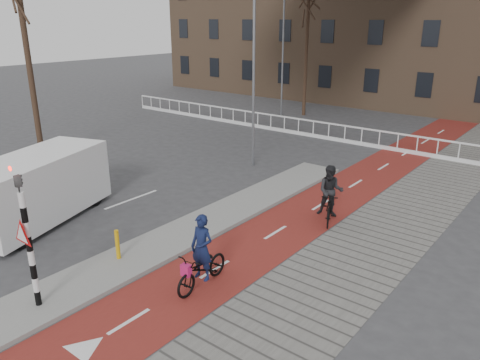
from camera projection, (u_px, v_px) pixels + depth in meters
The scene contains 15 objects.
ground at pixel (122, 282), 12.39m from camera, with size 120.00×120.00×0.00m, color #38383A.
bike_lane at pixel (345, 190), 18.92m from camera, with size 2.50×60.00×0.01m, color maroon.
sidewalk at pixel (414, 207), 17.29m from camera, with size 3.00×60.00×0.01m, color slate.
curb_island at pixel (205, 224), 15.74m from camera, with size 1.80×16.00×0.12m, color gray.
traffic_signal at pixel (26, 234), 10.58m from camera, with size 0.80×0.80×3.68m.
bollard at pixel (117, 244), 13.22m from camera, with size 0.12×0.12×0.88m, color #D59D0B.
cyclist_near at pixel (202, 263), 11.96m from camera, with size 0.80×1.96×1.99m.
cyclist_far at pixel (330, 199), 15.75m from camera, with size 1.25×1.92×2.00m.
van at pixel (35, 188), 15.72m from camera, with size 3.73×5.73×2.29m.
railing at pixel (298, 130), 27.81m from camera, with size 28.00×0.10×0.99m.
townhouse_row at pixel (430, 1), 35.29m from camera, with size 46.00×10.00×15.90m.
tree_left at pixel (29, 62), 21.47m from camera, with size 0.27×0.27×9.39m, color black.
tree_mid at pixel (306, 54), 32.11m from camera, with size 0.24×0.24×8.44m, color black.
streetlight_near at pixel (254, 82), 20.85m from camera, with size 0.12×0.12×7.83m, color slate.
streetlight_left at pixel (283, 58), 31.75m from camera, with size 0.12×0.12×8.04m, color slate.
Camera 1 is at (9.14, -6.55, 6.64)m, focal length 35.00 mm.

